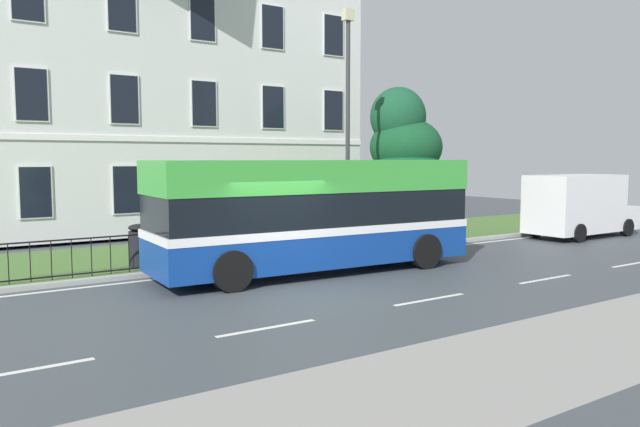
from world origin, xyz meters
TOP-DOWN VIEW (x-y plane):
  - ground_plane at (0.00, 1.03)m, footprint 60.00×56.00m
  - georgian_townhouse at (0.88, 16.51)m, footprint 18.67×11.00m
  - iron_verge_railing at (0.88, 4.40)m, footprint 13.49×0.04m
  - evergreen_tree at (8.77, 6.60)m, footprint 3.40×3.40m
  - single_decker_bus at (1.73, 2.28)m, footprint 8.85×2.90m
  - white_panel_van at (14.16, 2.69)m, footprint 4.99×2.07m
  - street_lamp_post at (4.77, 4.95)m, footprint 0.36×0.24m
  - litter_bin at (-2.13, 5.03)m, footprint 0.57×0.57m

SIDE VIEW (x-z plane):
  - ground_plane at x=0.00m, z-range -0.11..0.07m
  - iron_verge_railing at x=0.88m, z-range 0.14..1.11m
  - litter_bin at x=-2.13m, z-range 0.12..1.28m
  - white_panel_van at x=14.16m, z-range 0.03..2.43m
  - single_decker_bus at x=1.73m, z-range 0.08..3.07m
  - evergreen_tree at x=8.77m, z-range -0.23..5.41m
  - street_lamp_post at x=4.77m, z-range 0.62..8.30m
  - georgian_townhouse at x=0.88m, z-range 0.15..12.83m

